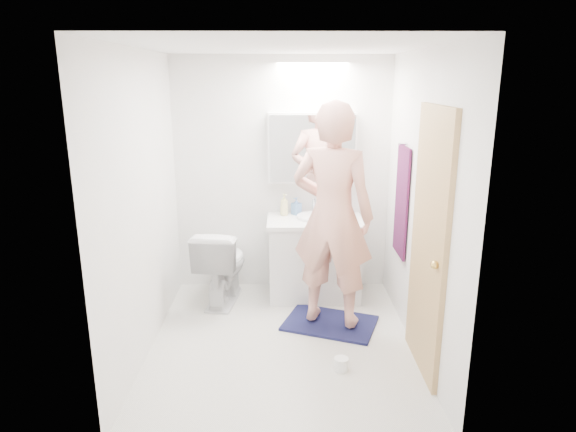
{
  "coord_description": "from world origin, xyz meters",
  "views": [
    {
      "loc": [
        0.01,
        -3.86,
        2.18
      ],
      "look_at": [
        0.05,
        0.25,
        1.05
      ],
      "focal_mm": 31.48,
      "sensor_mm": 36.0,
      "label": 1
    }
  ],
  "objects_px": {
    "soap_bottle_b": "(296,206)",
    "vanity_cabinet": "(314,260)",
    "soap_bottle_a": "(284,205)",
    "toilet": "(222,264)",
    "toothbrush_cup": "(341,210)",
    "person": "(333,216)",
    "medicine_cabinet": "(312,148)",
    "toilet_paper_roll": "(341,364)"
  },
  "relations": [
    {
      "from": "vanity_cabinet",
      "to": "toothbrush_cup",
      "type": "relative_size",
      "value": 8.08
    },
    {
      "from": "soap_bottle_b",
      "to": "toilet_paper_roll",
      "type": "relative_size",
      "value": 1.62
    },
    {
      "from": "medicine_cabinet",
      "to": "toothbrush_cup",
      "type": "xyz_separation_m",
      "value": [
        0.3,
        -0.05,
        -0.63
      ]
    },
    {
      "from": "medicine_cabinet",
      "to": "toilet",
      "type": "bearing_deg",
      "value": -160.14
    },
    {
      "from": "soap_bottle_b",
      "to": "toilet_paper_roll",
      "type": "bearing_deg",
      "value": -78.84
    },
    {
      "from": "soap_bottle_b",
      "to": "soap_bottle_a",
      "type": "bearing_deg",
      "value": -166.41
    },
    {
      "from": "person",
      "to": "toilet_paper_roll",
      "type": "height_order",
      "value": "person"
    },
    {
      "from": "toilet",
      "to": "vanity_cabinet",
      "type": "bearing_deg",
      "value": -164.7
    },
    {
      "from": "soap_bottle_b",
      "to": "vanity_cabinet",
      "type": "bearing_deg",
      "value": -44.76
    },
    {
      "from": "vanity_cabinet",
      "to": "toothbrush_cup",
      "type": "height_order",
      "value": "toothbrush_cup"
    },
    {
      "from": "toilet",
      "to": "soap_bottle_a",
      "type": "distance_m",
      "value": 0.87
    },
    {
      "from": "medicine_cabinet",
      "to": "soap_bottle_a",
      "type": "relative_size",
      "value": 3.98
    },
    {
      "from": "toothbrush_cup",
      "to": "toilet_paper_roll",
      "type": "xyz_separation_m",
      "value": [
        -0.15,
        -1.55,
        -0.82
      ]
    },
    {
      "from": "vanity_cabinet",
      "to": "toilet_paper_roll",
      "type": "relative_size",
      "value": 8.18
    },
    {
      "from": "vanity_cabinet",
      "to": "person",
      "type": "distance_m",
      "value": 0.91
    },
    {
      "from": "vanity_cabinet",
      "to": "medicine_cabinet",
      "type": "distance_m",
      "value": 1.13
    },
    {
      "from": "toilet",
      "to": "toilet_paper_roll",
      "type": "relative_size",
      "value": 7.02
    },
    {
      "from": "soap_bottle_a",
      "to": "toilet",
      "type": "bearing_deg",
      "value": -156.86
    },
    {
      "from": "vanity_cabinet",
      "to": "toilet_paper_roll",
      "type": "distance_m",
      "value": 1.43
    },
    {
      "from": "medicine_cabinet",
      "to": "toilet_paper_roll",
      "type": "bearing_deg",
      "value": -84.5
    },
    {
      "from": "person",
      "to": "soap_bottle_a",
      "type": "distance_m",
      "value": 0.9
    },
    {
      "from": "person",
      "to": "vanity_cabinet",
      "type": "bearing_deg",
      "value": -60.09
    },
    {
      "from": "vanity_cabinet",
      "to": "person",
      "type": "xyz_separation_m",
      "value": [
        0.11,
        -0.64,
        0.64
      ]
    },
    {
      "from": "person",
      "to": "soap_bottle_b",
      "type": "bearing_deg",
      "value": -50.26
    },
    {
      "from": "person",
      "to": "soap_bottle_a",
      "type": "xyz_separation_m",
      "value": [
        -0.41,
        0.79,
        -0.1
      ]
    },
    {
      "from": "soap_bottle_a",
      "to": "vanity_cabinet",
      "type": "bearing_deg",
      "value": -26.14
    },
    {
      "from": "toothbrush_cup",
      "to": "toilet_paper_roll",
      "type": "bearing_deg",
      "value": -95.53
    },
    {
      "from": "person",
      "to": "toilet_paper_roll",
      "type": "xyz_separation_m",
      "value": [
        0.02,
        -0.74,
        -0.98
      ]
    },
    {
      "from": "vanity_cabinet",
      "to": "person",
      "type": "height_order",
      "value": "person"
    },
    {
      "from": "vanity_cabinet",
      "to": "toothbrush_cup",
      "type": "bearing_deg",
      "value": 29.99
    },
    {
      "from": "toilet",
      "to": "toothbrush_cup",
      "type": "xyz_separation_m",
      "value": [
        1.2,
        0.28,
        0.49
      ]
    },
    {
      "from": "person",
      "to": "toothbrush_cup",
      "type": "xyz_separation_m",
      "value": [
        0.17,
        0.8,
        -0.16
      ]
    },
    {
      "from": "medicine_cabinet",
      "to": "toothbrush_cup",
      "type": "relative_size",
      "value": 7.9
    },
    {
      "from": "soap_bottle_a",
      "to": "medicine_cabinet",
      "type": "bearing_deg",
      "value": 12.11
    },
    {
      "from": "vanity_cabinet",
      "to": "toilet",
      "type": "height_order",
      "value": "vanity_cabinet"
    },
    {
      "from": "soap_bottle_b",
      "to": "person",
      "type": "bearing_deg",
      "value": -70.6
    },
    {
      "from": "medicine_cabinet",
      "to": "toilet_paper_roll",
      "type": "distance_m",
      "value": 2.16
    },
    {
      "from": "medicine_cabinet",
      "to": "soap_bottle_b",
      "type": "height_order",
      "value": "medicine_cabinet"
    },
    {
      "from": "medicine_cabinet",
      "to": "toothbrush_cup",
      "type": "distance_m",
      "value": 0.7
    },
    {
      "from": "toothbrush_cup",
      "to": "soap_bottle_b",
      "type": "bearing_deg",
      "value": 177.5
    },
    {
      "from": "toilet",
      "to": "soap_bottle_b",
      "type": "height_order",
      "value": "soap_bottle_b"
    },
    {
      "from": "soap_bottle_a",
      "to": "toothbrush_cup",
      "type": "relative_size",
      "value": 1.98
    }
  ]
}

